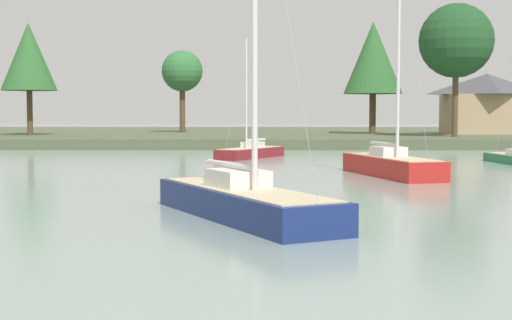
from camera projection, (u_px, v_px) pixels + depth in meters
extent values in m
cube|color=#4C563D|center=(265.00, 135.00, 96.87)|extent=(184.91, 55.52, 1.01)
cylinder|color=#999999|center=(506.00, 92.00, 53.04)|extent=(0.32, 2.70, 8.79)
cube|color=navy|center=(244.00, 214.00, 25.18)|extent=(6.80, 10.04, 1.70)
cube|color=#CCB78E|center=(244.00, 189.00, 25.12)|extent=(6.25, 9.37, 0.04)
cube|color=silver|center=(238.00, 178.00, 25.55)|extent=(2.43, 2.69, 0.60)
cylinder|color=silver|center=(229.00, 165.00, 26.15)|extent=(1.97, 3.63, 0.16)
cylinder|color=silver|center=(229.00, 164.00, 26.14)|extent=(1.77, 3.27, 0.14)
cube|color=maroon|center=(250.00, 156.00, 57.81)|extent=(5.47, 7.49, 1.31)
cube|color=#CCB78E|center=(250.00, 148.00, 57.77)|extent=(5.04, 6.98, 0.04)
cube|color=silver|center=(253.00, 145.00, 58.07)|extent=(1.95, 2.07, 0.45)
cylinder|color=silver|center=(246.00, 93.00, 56.97)|extent=(0.15, 0.15, 8.44)
cylinder|color=silver|center=(256.00, 140.00, 58.50)|extent=(1.59, 2.65, 0.12)
cylinder|color=silver|center=(256.00, 140.00, 58.50)|extent=(1.46, 2.40, 0.14)
cylinder|color=#999999|center=(236.00, 93.00, 55.68)|extent=(1.50, 2.61, 8.40)
cube|color=#B2231E|center=(391.00, 173.00, 41.73)|extent=(4.59, 9.38, 1.81)
cube|color=#CCB78E|center=(392.00, 157.00, 41.67)|extent=(4.18, 8.78, 0.04)
cube|color=silver|center=(388.00, 151.00, 42.09)|extent=(1.96, 2.32, 0.55)
cylinder|color=silver|center=(399.00, 43.00, 40.55)|extent=(0.18, 0.18, 12.59)
cylinder|color=silver|center=(384.00, 144.00, 42.68)|extent=(1.07, 3.55, 0.15)
cylinder|color=silver|center=(384.00, 143.00, 42.67)|extent=(0.98, 3.20, 0.14)
cylinder|color=#999999|center=(414.00, 41.00, 38.79)|extent=(0.95, 3.53, 12.55)
cylinder|color=brown|center=(373.00, 100.00, 86.94)|extent=(0.77, 0.77, 7.83)
cone|color=#2D602D|center=(373.00, 58.00, 86.60)|extent=(6.93, 6.93, 8.46)
cylinder|color=brown|center=(30.00, 98.00, 81.55)|extent=(0.63, 0.63, 8.12)
cone|color=#2D602D|center=(29.00, 57.00, 81.24)|extent=(6.09, 6.09, 7.45)
cylinder|color=brown|center=(455.00, 97.00, 75.93)|extent=(0.60, 0.60, 8.16)
sphere|color=#1E4723|center=(456.00, 41.00, 75.54)|extent=(7.61, 7.61, 7.61)
cylinder|color=brown|center=(182.00, 106.00, 91.84)|extent=(0.70, 0.70, 6.49)
sphere|color=#336B38|center=(182.00, 71.00, 91.55)|extent=(5.10, 5.10, 5.10)
cube|color=tan|center=(486.00, 114.00, 86.31)|extent=(9.48, 6.71, 4.62)
pyramid|color=#47474C|center=(487.00, 84.00, 86.08)|extent=(10.24, 7.25, 2.41)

